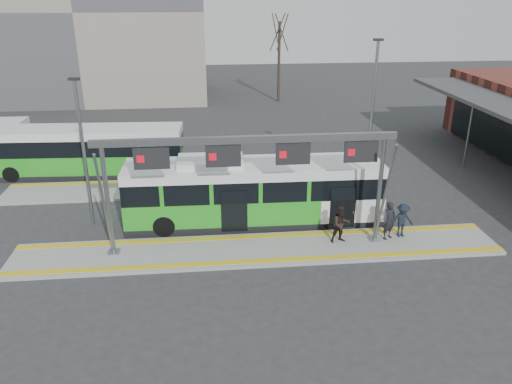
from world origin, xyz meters
TOP-DOWN VIEW (x-y plane):
  - ground at (0.00, 0.00)m, footprint 120.00×120.00m
  - platform_main at (0.00, 0.00)m, footprint 22.00×3.00m
  - platform_second at (-4.00, 8.00)m, footprint 20.00×3.00m
  - tactile_main at (0.00, 0.00)m, footprint 22.00×2.65m
  - tactile_second at (-4.00, 9.15)m, footprint 20.00×0.35m
  - gantry at (-0.35, 0.25)m, footprint 13.00×1.68m
  - apartment_block at (-14.00, 36.00)m, footprint 24.50×12.50m
  - hero_bus at (0.04, 3.12)m, footprint 12.71×2.89m
  - bg_bus_green at (-9.86, 11.18)m, footprint 12.33×3.21m
  - passenger_a at (6.15, 0.37)m, footprint 0.80×0.73m
  - passenger_b at (3.82, 0.26)m, footprint 0.98×0.82m
  - passenger_c at (6.84, 0.50)m, footprint 1.14×0.73m
  - tree_left at (-7.25, 32.94)m, footprint 1.40×1.40m
  - tree_mid at (5.50, 32.06)m, footprint 1.40×1.40m
  - lamp_west at (-8.06, 3.69)m, footprint 0.50×0.25m
  - lamp_east at (6.73, 5.78)m, footprint 0.50×0.25m

SIDE VIEW (x-z plane):
  - ground at x=0.00m, z-range 0.00..0.00m
  - platform_main at x=0.00m, z-range 0.00..0.15m
  - platform_second at x=-4.00m, z-range 0.00..0.15m
  - tactile_main at x=0.00m, z-range 0.15..0.17m
  - tactile_second at x=-4.00m, z-range 0.15..0.17m
  - passenger_c at x=6.84m, z-range 0.15..1.82m
  - passenger_b at x=3.82m, z-range 0.15..1.95m
  - passenger_a at x=6.15m, z-range 0.15..2.00m
  - bg_bus_green at x=-9.86m, z-range -0.02..3.04m
  - hero_bus at x=0.04m, z-range -0.15..3.34m
  - lamp_west at x=-8.06m, z-range 0.24..7.59m
  - gantry at x=-0.35m, z-range 1.70..6.90m
  - lamp_east at x=6.73m, z-range 0.24..8.97m
  - tree_left at x=-7.25m, z-range 2.01..9.79m
  - tree_mid at x=5.50m, z-range 2.35..11.45m
  - apartment_block at x=-14.00m, z-range 0.01..18.41m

